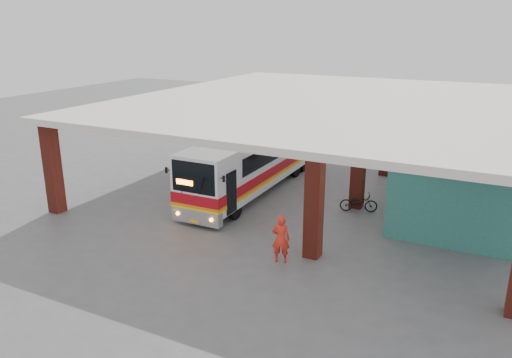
{
  "coord_description": "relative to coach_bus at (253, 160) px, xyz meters",
  "views": [
    {
      "loc": [
        8.95,
        -19.52,
        8.6
      ],
      "look_at": [
        -0.95,
        0.0,
        1.71
      ],
      "focal_mm": 35.0,
      "sensor_mm": 36.0,
      "label": 1
    }
  ],
  "objects": [
    {
      "name": "pedestrian",
      "position": [
        4.69,
        -6.92,
        -0.74
      ],
      "size": [
        0.79,
        0.64,
        1.87
      ],
      "primitive_type": "imported",
      "rotation": [
        0.0,
        0.0,
        3.45
      ],
      "color": "red",
      "rests_on": "ground"
    },
    {
      "name": "motorcycle",
      "position": [
        5.85,
        -0.5,
        -1.21
      ],
      "size": [
        1.87,
        1.16,
        0.93
      ],
      "primitive_type": "imported",
      "rotation": [
        0.0,
        0.0,
        1.91
      ],
      "color": "black",
      "rests_on": "ground"
    },
    {
      "name": "ground",
      "position": [
        2.59,
        -2.94,
        -1.67
      ],
      "size": [
        90.0,
        90.0,
        0.0
      ],
      "primitive_type": "plane",
      "color": "#515154",
      "rests_on": "ground"
    },
    {
      "name": "canopy_roof",
      "position": [
        3.09,
        3.56,
        2.83
      ],
      "size": [
        21.0,
        23.0,
        0.3
      ],
      "primitive_type": "cube",
      "color": "silver",
      "rests_on": "brick_columns"
    },
    {
      "name": "shop_building",
      "position": [
        10.08,
        1.06,
        -0.11
      ],
      "size": [
        5.2,
        8.2,
        3.11
      ],
      "color": "#296860",
      "rests_on": "ground"
    },
    {
      "name": "coach_bus",
      "position": [
        0.0,
        0.0,
        0.0
      ],
      "size": [
        2.53,
        11.6,
        3.37
      ],
      "rotation": [
        0.0,
        0.0,
        0.01
      ],
      "color": "white",
      "rests_on": "ground"
    },
    {
      "name": "brick_columns",
      "position": [
        4.02,
        2.06,
        0.5
      ],
      "size": [
        20.1,
        21.6,
        4.35
      ],
      "color": "maroon",
      "rests_on": "ground"
    },
    {
      "name": "red_chair",
      "position": [
        7.15,
        5.5,
        -1.29
      ],
      "size": [
        0.46,
        0.46,
        0.83
      ],
      "rotation": [
        0.0,
        0.0,
        0.04
      ],
      "color": "red",
      "rests_on": "ground"
    }
  ]
}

